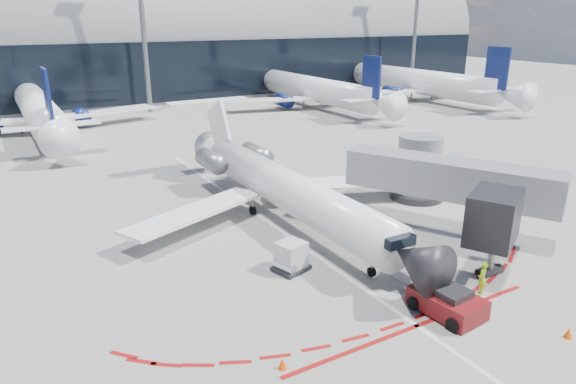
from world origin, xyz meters
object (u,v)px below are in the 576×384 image
pushback_tug (447,302)px  ramp_worker (482,279)px  regional_jet (280,185)px  uld_container (291,257)px

pushback_tug → ramp_worker: bearing=2.4°
pushback_tug → ramp_worker: (2.76, 0.38, 0.28)m
regional_jet → ramp_worker: size_ratio=15.65×
uld_container → ramp_worker: bearing=-62.1°
pushback_tug → uld_container: 8.38m
ramp_worker → pushback_tug: bearing=-26.6°
ramp_worker → uld_container: size_ratio=0.83×
regional_jet → uld_container: 8.11m
regional_jet → ramp_worker: regional_jet is taller
uld_container → pushback_tug: bearing=-77.6°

